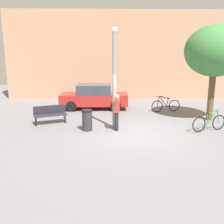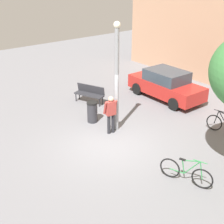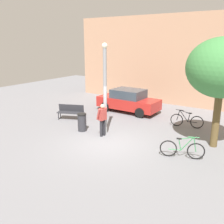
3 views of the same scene
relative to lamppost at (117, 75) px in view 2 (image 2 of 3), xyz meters
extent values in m
plane|color=slate|center=(0.88, -1.02, -2.47)|extent=(36.00, 36.00, 0.00)
cylinder|color=gray|center=(0.00, 0.00, -0.31)|extent=(0.18, 0.18, 4.34)
sphere|color=#F2EACC|center=(0.00, 0.00, 1.98)|extent=(0.28, 0.28, 0.28)
cylinder|color=#232328|center=(0.09, -0.48, -2.05)|extent=(0.14, 0.14, 0.85)
cylinder|color=#232328|center=(0.12, -0.29, -2.05)|extent=(0.14, 0.14, 0.85)
cube|color=#9E3833|center=(0.10, -0.39, -1.32)|extent=(0.28, 0.43, 0.60)
sphere|color=tan|center=(0.10, -0.39, -0.91)|extent=(0.22, 0.22, 0.22)
cylinder|color=#9E3833|center=(0.02, -0.63, -1.29)|extent=(0.24, 0.12, 0.55)
cylinder|color=#9E3833|center=(0.09, -0.13, -1.29)|extent=(0.24, 0.12, 0.55)
cube|color=#2D2D33|center=(-3.16, 0.77, -2.02)|extent=(1.65, 1.01, 0.06)
cube|color=#2D2D33|center=(-3.23, 0.94, -1.77)|extent=(1.53, 0.72, 0.44)
cylinder|color=black|center=(-2.43, 0.89, -2.26)|extent=(0.05, 0.05, 0.42)
cylinder|color=black|center=(-3.76, 0.35, -2.26)|extent=(0.05, 0.05, 0.42)
cylinder|color=black|center=(-2.55, 1.19, -2.26)|extent=(0.05, 0.05, 0.42)
cylinder|color=black|center=(-3.88, 0.64, -2.26)|extent=(0.05, 0.05, 0.42)
torus|color=black|center=(2.69, 3.24, -2.12)|extent=(0.71, 0.17, 0.71)
cylinder|color=black|center=(3.05, 3.30, -1.83)|extent=(0.50, 0.12, 0.64)
cylinder|color=black|center=(2.76, 3.25, -1.83)|extent=(0.17, 0.06, 0.63)
cylinder|color=black|center=(2.82, 3.26, -1.52)|extent=(0.44, 0.11, 0.03)
torus|color=black|center=(4.81, -0.44, -2.12)|extent=(0.69, 0.27, 0.71)
torus|color=black|center=(3.77, -0.79, -2.12)|extent=(0.69, 0.27, 0.71)
cylinder|color=#338447|center=(4.46, -0.56, -1.83)|extent=(0.48, 0.19, 0.64)
cylinder|color=#338447|center=(4.42, -0.57, -1.60)|extent=(0.56, 0.22, 0.18)
cylinder|color=#338447|center=(4.19, -0.65, -1.91)|extent=(0.14, 0.08, 0.48)
cylinder|color=#338447|center=(4.01, -0.71, -2.14)|extent=(0.49, 0.19, 0.04)
cylinder|color=#338447|center=(4.75, -0.46, -1.83)|extent=(0.17, 0.09, 0.63)
cube|color=black|center=(4.15, -0.66, -1.64)|extent=(0.22, 0.14, 0.04)
cylinder|color=#338447|center=(4.69, -0.48, -1.52)|extent=(0.43, 0.17, 0.03)
cube|color=#AD231E|center=(-1.12, 4.32, -1.85)|extent=(4.23, 1.77, 0.70)
cube|color=#333D47|center=(-1.12, 4.32, -1.22)|extent=(2.13, 1.60, 0.60)
cylinder|color=black|center=(0.24, 5.10, -2.15)|extent=(0.64, 0.23, 0.64)
cylinder|color=black|center=(0.21, 3.50, -2.15)|extent=(0.64, 0.23, 0.64)
cylinder|color=black|center=(-2.46, 5.15, -2.15)|extent=(0.64, 0.23, 0.64)
cylinder|color=black|center=(-2.48, 3.55, -2.15)|extent=(0.64, 0.23, 0.64)
cylinder|color=#2D2D33|center=(-1.25, -0.38, -2.03)|extent=(0.46, 0.46, 0.89)
cylinder|color=black|center=(-1.25, -0.38, -1.55)|extent=(0.48, 0.48, 0.08)
camera|label=1|loc=(-0.43, -11.69, 1.01)|focal=41.01mm
camera|label=2|loc=(9.40, -7.79, 4.00)|focal=50.68mm
camera|label=3|loc=(7.15, -10.13, 2.17)|focal=40.24mm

